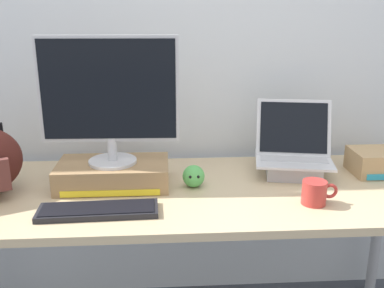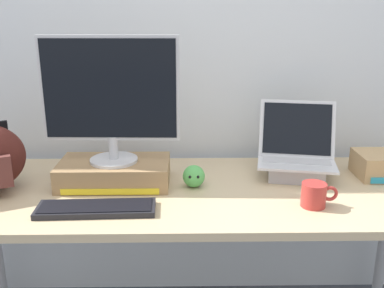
{
  "view_description": "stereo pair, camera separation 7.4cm",
  "coord_description": "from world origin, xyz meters",
  "px_view_note": "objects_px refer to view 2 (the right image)",
  "views": [
    {
      "loc": [
        -0.1,
        -1.56,
        1.4
      ],
      "look_at": [
        0.0,
        0.0,
        0.92
      ],
      "focal_mm": 40.6,
      "sensor_mm": 36.0,
      "label": 1
    },
    {
      "loc": [
        -0.02,
        -1.56,
        1.4
      ],
      "look_at": [
        0.0,
        0.0,
        0.92
      ],
      "focal_mm": 40.6,
      "sensor_mm": 36.0,
      "label": 2
    }
  ],
  "objects_px": {
    "desktop_monitor": "(110,97)",
    "open_laptop": "(296,161)",
    "plush_toy": "(194,176)",
    "coffee_mug": "(314,195)",
    "toner_box_yellow": "(115,172)",
    "external_keyboard": "(96,208)"
  },
  "relations": [
    {
      "from": "external_keyboard",
      "to": "coffee_mug",
      "type": "xyz_separation_m",
      "value": [
        0.76,
        0.03,
        0.03
      ]
    },
    {
      "from": "coffee_mug",
      "to": "plush_toy",
      "type": "distance_m",
      "value": 0.46
    },
    {
      "from": "toner_box_yellow",
      "to": "plush_toy",
      "type": "bearing_deg",
      "value": -6.8
    },
    {
      "from": "external_keyboard",
      "to": "plush_toy",
      "type": "distance_m",
      "value": 0.4
    },
    {
      "from": "toner_box_yellow",
      "to": "plush_toy",
      "type": "xyz_separation_m",
      "value": [
        0.31,
        -0.04,
        -0.0
      ]
    },
    {
      "from": "toner_box_yellow",
      "to": "coffee_mug",
      "type": "distance_m",
      "value": 0.77
    },
    {
      "from": "desktop_monitor",
      "to": "coffee_mug",
      "type": "xyz_separation_m",
      "value": [
        0.73,
        -0.22,
        -0.31
      ]
    },
    {
      "from": "external_keyboard",
      "to": "coffee_mug",
      "type": "height_order",
      "value": "coffee_mug"
    },
    {
      "from": "toner_box_yellow",
      "to": "open_laptop",
      "type": "distance_m",
      "value": 0.75
    },
    {
      "from": "desktop_monitor",
      "to": "coffee_mug",
      "type": "relative_size",
      "value": 4.05
    },
    {
      "from": "open_laptop",
      "to": "desktop_monitor",
      "type": "bearing_deg",
      "value": -163.39
    },
    {
      "from": "desktop_monitor",
      "to": "coffee_mug",
      "type": "distance_m",
      "value": 0.83
    },
    {
      "from": "coffee_mug",
      "to": "plush_toy",
      "type": "relative_size",
      "value": 1.49
    },
    {
      "from": "open_laptop",
      "to": "plush_toy",
      "type": "bearing_deg",
      "value": -154.37
    },
    {
      "from": "desktop_monitor",
      "to": "coffee_mug",
      "type": "height_order",
      "value": "desktop_monitor"
    },
    {
      "from": "toner_box_yellow",
      "to": "open_laptop",
      "type": "xyz_separation_m",
      "value": [
        0.74,
        0.08,
        0.02
      ]
    },
    {
      "from": "open_laptop",
      "to": "coffee_mug",
      "type": "bearing_deg",
      "value": -80.87
    },
    {
      "from": "desktop_monitor",
      "to": "plush_toy",
      "type": "xyz_separation_m",
      "value": [
        0.31,
        -0.04,
        -0.31
      ]
    },
    {
      "from": "desktop_monitor",
      "to": "open_laptop",
      "type": "bearing_deg",
      "value": 7.94
    },
    {
      "from": "external_keyboard",
      "to": "desktop_monitor",
      "type": "bearing_deg",
      "value": 82.13
    },
    {
      "from": "external_keyboard",
      "to": "coffee_mug",
      "type": "distance_m",
      "value": 0.76
    },
    {
      "from": "desktop_monitor",
      "to": "coffee_mug",
      "type": "bearing_deg",
      "value": -15.0
    }
  ]
}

